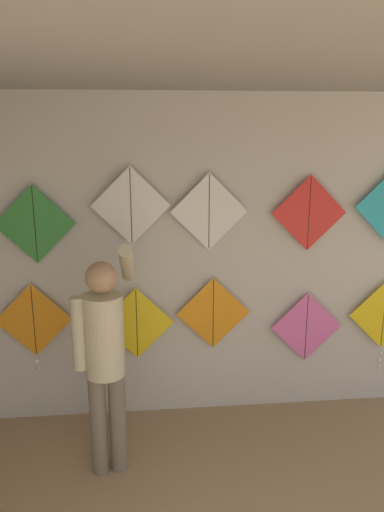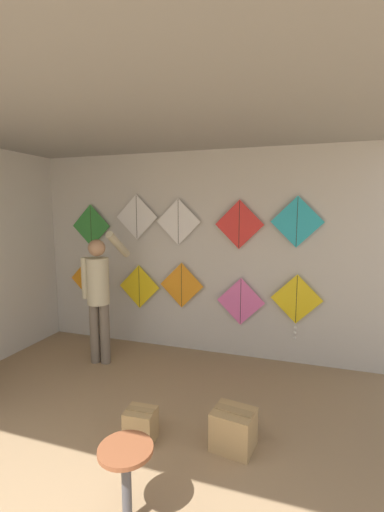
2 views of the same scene
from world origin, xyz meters
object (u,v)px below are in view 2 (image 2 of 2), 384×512
at_px(kite_4, 296,302).
at_px(kite_6, 137,217).
at_px(kite_1, 139,287).
at_px(kite_2, 182,285).
at_px(kite_9, 297,222).
at_px(kite_7, 178,222).
at_px(kite_3, 241,302).
at_px(shopkeeper, 99,290).
at_px(cardboard_box, 233,429).
at_px(stool, 126,463).
at_px(cardboard_box_spare, 141,425).
at_px(kite_5, 91,226).
at_px(kite_8, 239,225).
at_px(kite_0, 89,280).

xyz_separation_m(kite_4, kite_6, (-2.24, 0.00, 1.06)).
bearing_deg(kite_1, kite_4, -0.02).
relative_size(kite_2, kite_9, 1.00).
bearing_deg(kite_7, kite_3, 0.00).
bearing_deg(kite_4, kite_1, 179.98).
height_order(shopkeeper, cardboard_box, shopkeeper).
relative_size(shopkeeper, cardboard_box, 4.59).
distance_m(shopkeeper, stool, 2.56).
relative_size(kite_2, kite_3, 1.00).
bearing_deg(cardboard_box_spare, kite_3, 75.34).
xyz_separation_m(stool, kite_1, (-1.27, 2.72, 0.46)).
distance_m(kite_3, kite_5, 2.50).
bearing_deg(kite_4, kite_7, 179.97).
height_order(shopkeeper, kite_6, kite_6).
bearing_deg(stool, kite_4, 70.70).
xyz_separation_m(cardboard_box_spare, kite_7, (-0.37, 1.97, 1.70)).
height_order(kite_4, kite_7, kite_7).
bearing_deg(kite_1, cardboard_box_spare, -63.26).
bearing_deg(kite_8, kite_0, -179.99).
height_order(kite_0, kite_8, kite_8).
height_order(kite_6, kite_7, kite_6).
distance_m(kite_3, kite_9, 1.27).
bearing_deg(kite_9, cardboard_box, -102.82).
bearing_deg(kite_7, cardboard_box_spare, -79.29).
xyz_separation_m(kite_5, kite_8, (2.26, 0.00, 0.05)).
xyz_separation_m(cardboard_box, kite_2, (-1.12, 1.81, 0.78)).
xyz_separation_m(cardboard_box_spare, kite_6, (-1.01, 1.97, 1.76)).
xyz_separation_m(kite_0, kite_7, (1.48, 0.00, 0.92)).
bearing_deg(kite_1, kite_2, 0.00).
relative_size(kite_5, kite_9, 1.00).
xyz_separation_m(kite_0, kite_8, (2.33, 0.00, 0.89)).
bearing_deg(kite_8, cardboard_box_spare, -103.61).
xyz_separation_m(shopkeeper, kite_8, (1.69, 0.71, 0.83)).
bearing_deg(stool, kite_9, 71.30).
bearing_deg(shopkeeper, kite_8, 14.25).
relative_size(kite_5, kite_6, 1.00).
bearing_deg(kite_6, kite_4, -0.02).
height_order(stool, kite_6, kite_6).
xyz_separation_m(stool, kite_9, (0.92, 2.72, 1.43)).
bearing_deg(cardboard_box_spare, shopkeeper, 133.92).
relative_size(kite_7, kite_9, 1.00).
height_order(cardboard_box_spare, kite_1, kite_1).
bearing_deg(kite_3, kite_0, -179.99).
bearing_deg(kite_1, kite_5, 180.00).
height_order(kite_5, kite_9, kite_9).
distance_m(kite_3, kite_8, 1.03).
distance_m(kite_5, kite_7, 1.41).
distance_m(kite_0, kite_5, 0.84).
xyz_separation_m(kite_3, kite_9, (0.68, 0.00, 1.07)).
distance_m(cardboard_box, kite_6, 3.08).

